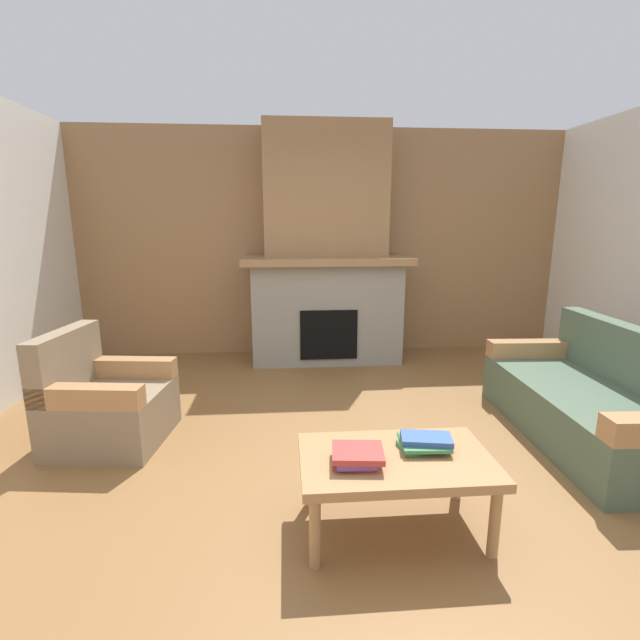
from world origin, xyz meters
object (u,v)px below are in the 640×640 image
couch (593,403)px  armchair (105,404)px  fireplace (326,261)px  coffee_table (396,466)px

couch → armchair: (-3.66, 0.26, 0.01)m
fireplace → coffee_table: (0.08, -3.15, -0.79)m
armchair → coffee_table: 2.24m
fireplace → coffee_table: fireplace is taller
couch → coffee_table: couch is taller
couch → coffee_table: 1.97m
armchair → coffee_table: armchair is taller
couch → armchair: same height
couch → armchair: 3.67m
fireplace → armchair: (-1.83, -1.99, -0.87)m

